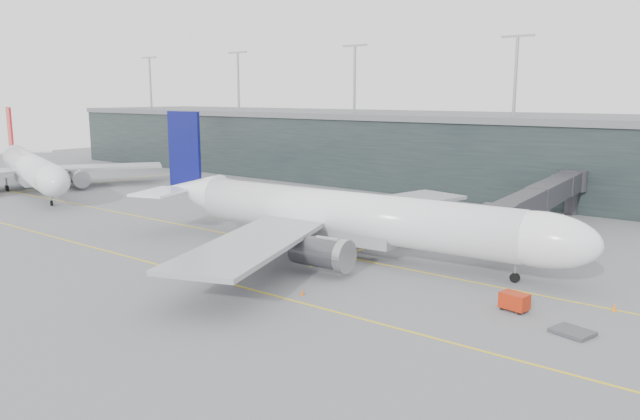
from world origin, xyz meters
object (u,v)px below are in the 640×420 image
Objects in this scene: jet_bridge at (555,193)px; second_aircraft at (31,169)px; main_aircraft at (346,216)px; gse_cart at (514,301)px.

second_aircraft is (-93.98, -27.83, -0.87)m from jet_bridge.
second_aircraft is at bearing -168.30° from jet_bridge.
gse_cart is (23.73, -6.92, -3.79)m from main_aircraft.
main_aircraft reaches higher than second_aircraft.
gse_cart is at bearing 13.77° from second_aircraft.
second_aircraft reaches higher than gse_cart.
gse_cart is (8.47, -36.45, -4.51)m from jet_bridge.
jet_bridge is at bearing 112.13° from gse_cart.
gse_cart is at bearing -20.30° from main_aircraft.
second_aircraft reaches higher than jet_bridge.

